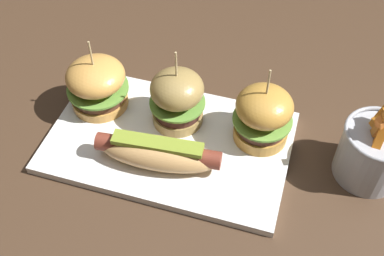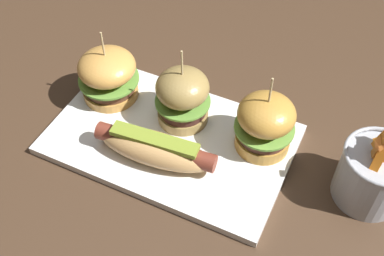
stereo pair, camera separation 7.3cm
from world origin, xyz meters
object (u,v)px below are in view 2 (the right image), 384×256
Objects in this scene: platter_main at (171,139)px; slider_center at (180,96)px; slider_left at (108,75)px; fries_bucket at (374,173)px; hot_dog at (155,148)px; slider_right at (265,123)px.

slider_center is at bearing 95.88° from platter_main.
fries_bucket is (0.45, -0.01, -0.01)m from slider_left.
hot_dog is 1.36× the size of slider_right.
slider_left is 0.45m from fries_bucket.
slider_right reaches higher than hot_dog.
fries_bucket is at bearing -3.99° from slider_right.
platter_main is 2.89× the size of slider_left.
slider_left is at bearing 179.25° from fries_bucket.
slider_center is (0.13, 0.00, 0.01)m from slider_left.
slider_center is at bearing 93.03° from hot_dog.
hot_dog is at bearing -89.64° from platter_main.
slider_right is at bearing 1.24° from slider_left.
slider_left is at bearing -178.76° from slider_right.
fries_bucket is at bearing -0.75° from slider_left.
slider_right is (0.28, 0.01, 0.00)m from slider_left.
slider_left is at bearing -178.66° from slider_center.
slider_center is at bearing -178.86° from slider_right.
slider_left reaches higher than platter_main.
slider_center is 0.14m from slider_right.
slider_center reaches higher than slider_right.
fries_bucket is at bearing -1.65° from slider_center.
platter_main is at bearing -17.10° from slider_left.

